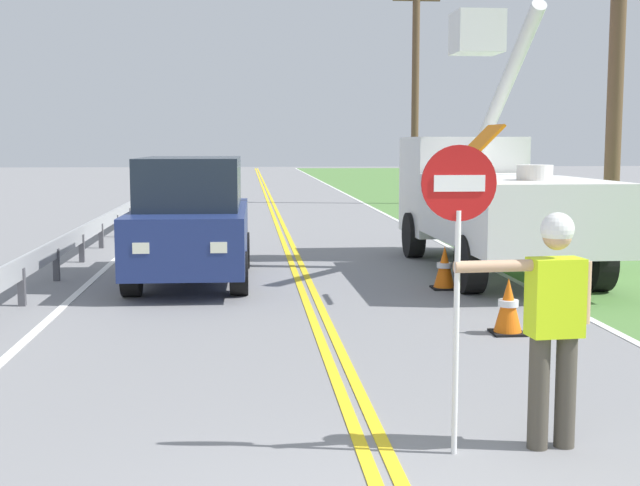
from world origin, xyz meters
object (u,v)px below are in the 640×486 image
(utility_bucket_truck, at_px, (488,194))
(traffic_cone_mid, at_px, (444,268))
(oncoming_suv_nearest, at_px, (192,219))
(utility_pole_mid, at_px, (415,90))
(stop_sign_paddle, at_px, (458,230))
(utility_pole_near, at_px, (618,14))
(traffic_cone_lead, at_px, (508,307))
(flagger_worker, at_px, (553,315))

(utility_bucket_truck, distance_m, traffic_cone_mid, 2.73)
(oncoming_suv_nearest, xyz_separation_m, utility_pole_mid, (7.40, 18.09, 3.29))
(stop_sign_paddle, height_order, utility_bucket_truck, utility_bucket_truck)
(oncoming_suv_nearest, bearing_deg, utility_pole_near, 3.14)
(utility_bucket_truck, height_order, oncoming_suv_nearest, utility_bucket_truck)
(stop_sign_paddle, xyz_separation_m, utility_pole_mid, (4.92, 26.51, 2.64))
(stop_sign_paddle, bearing_deg, utility_bucket_truck, 72.72)
(stop_sign_paddle, bearing_deg, traffic_cone_lead, 67.46)
(flagger_worker, height_order, traffic_cone_lead, flagger_worker)
(flagger_worker, distance_m, oncoming_suv_nearest, 8.96)
(utility_bucket_truck, relative_size, utility_pole_mid, 0.82)
(utility_pole_mid, distance_m, traffic_cone_mid, 19.94)
(utility_bucket_truck, xyz_separation_m, oncoming_suv_nearest, (-5.40, -0.99, -0.33))
(stop_sign_paddle, distance_m, utility_bucket_truck, 9.86)
(utility_pole_near, relative_size, traffic_cone_lead, 12.63)
(flagger_worker, height_order, traffic_cone_mid, flagger_worker)
(utility_pole_near, bearing_deg, oncoming_suv_nearest, -176.86)
(flagger_worker, relative_size, utility_pole_mid, 0.22)
(oncoming_suv_nearest, relative_size, utility_pole_near, 0.52)
(utility_pole_near, bearing_deg, traffic_cone_lead, -124.91)
(utility_bucket_truck, xyz_separation_m, utility_pole_near, (2.11, -0.58, 3.21))
(utility_bucket_truck, height_order, utility_pole_mid, utility_pole_mid)
(traffic_cone_lead, distance_m, traffic_cone_mid, 3.29)
(utility_bucket_truck, height_order, traffic_cone_lead, utility_bucket_truck)
(traffic_cone_lead, bearing_deg, stop_sign_paddle, -112.54)
(oncoming_suv_nearest, bearing_deg, utility_bucket_truck, 10.40)
(stop_sign_paddle, relative_size, oncoming_suv_nearest, 0.50)
(stop_sign_paddle, xyz_separation_m, traffic_cone_lead, (1.65, 3.97, -1.37))
(utility_pole_near, distance_m, traffic_cone_lead, 7.30)
(stop_sign_paddle, xyz_separation_m, oncoming_suv_nearest, (-2.48, 8.41, -0.65))
(stop_sign_paddle, height_order, traffic_cone_mid, stop_sign_paddle)
(utility_bucket_truck, bearing_deg, traffic_cone_lead, -103.24)
(utility_bucket_truck, xyz_separation_m, traffic_cone_mid, (-1.31, -2.15, -1.06))
(utility_pole_mid, bearing_deg, traffic_cone_lead, -98.27)
(utility_pole_near, bearing_deg, stop_sign_paddle, -119.71)
(utility_bucket_truck, bearing_deg, utility_pole_mid, 83.34)
(utility_bucket_truck, relative_size, utility_pole_near, 0.77)
(stop_sign_paddle, bearing_deg, utility_pole_mid, 79.48)
(utility_pole_mid, bearing_deg, utility_bucket_truck, -96.66)
(flagger_worker, xyz_separation_m, traffic_cone_lead, (0.88, 3.90, -0.71))
(utility_bucket_truck, bearing_deg, utility_pole_near, -15.37)
(flagger_worker, relative_size, oncoming_suv_nearest, 0.39)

